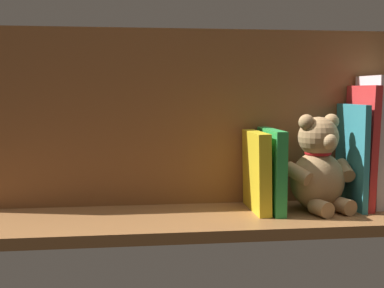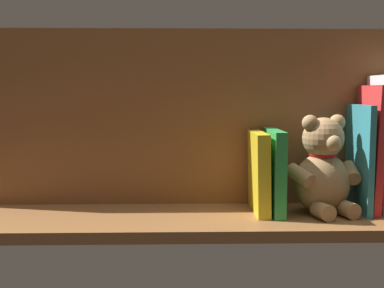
% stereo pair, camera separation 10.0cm
% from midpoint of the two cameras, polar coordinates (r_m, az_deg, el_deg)
% --- Properties ---
extents(ground_plane, '(1.07, 0.26, 0.02)m').
position_cam_midpoint_polar(ground_plane, '(1.03, -2.82, -8.53)').
color(ground_plane, brown).
extents(shelf_back_panel, '(1.07, 0.02, 0.38)m').
position_cam_midpoint_polar(shelf_back_panel, '(1.10, -3.29, 2.99)').
color(shelf_back_panel, brown).
rests_on(shelf_back_panel, ground_plane).
extents(dictionary_thick_white, '(0.06, 0.12, 0.28)m').
position_cam_midpoint_polar(dictionary_thick_white, '(1.14, 18.03, 0.29)').
color(dictionary_thick_white, silver).
rests_on(dictionary_thick_white, ground_plane).
extents(book_1, '(0.02, 0.13, 0.26)m').
position_cam_midpoint_polar(book_1, '(1.12, 16.00, -0.31)').
color(book_1, red).
rests_on(book_1, ground_plane).
extents(book_2, '(0.01, 0.14, 0.22)m').
position_cam_midpoint_polar(book_2, '(1.11, 15.05, -1.34)').
color(book_2, teal).
rests_on(book_2, ground_plane).
extents(teddy_bear, '(0.16, 0.15, 0.20)m').
position_cam_midpoint_polar(teddy_bear, '(1.07, 11.44, -2.68)').
color(teddy_bear, tan).
rests_on(teddy_bear, ground_plane).
extents(book_3, '(0.02, 0.15, 0.17)m').
position_cam_midpoint_polar(book_3, '(1.06, 6.22, -2.93)').
color(book_3, green).
rests_on(book_3, ground_plane).
extents(book_4, '(0.03, 0.14, 0.16)m').
position_cam_midpoint_polar(book_4, '(1.05, 4.54, -3.08)').
color(book_4, yellow).
rests_on(book_4, ground_plane).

